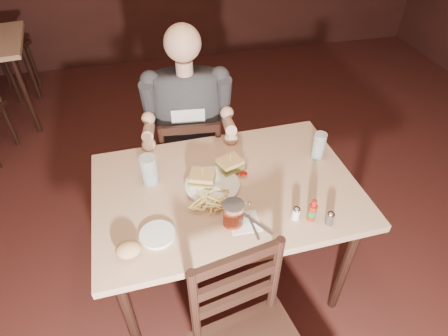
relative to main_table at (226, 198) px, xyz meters
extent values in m
plane|color=#331513|center=(0.18, -0.33, -0.69)|extent=(7.00, 7.00, 0.00)
cube|color=tan|center=(0.00, 0.00, 0.06)|extent=(1.29, 0.88, 0.04)
cylinder|color=black|center=(-0.54, -0.35, -0.33)|extent=(0.05, 0.05, 0.73)
cylinder|color=black|center=(-0.56, 0.32, -0.33)|extent=(0.05, 0.05, 0.73)
cylinder|color=black|center=(0.56, -0.32, -0.33)|extent=(0.05, 0.05, 0.73)
cylinder|color=black|center=(0.54, 0.35, -0.33)|extent=(0.05, 0.05, 0.73)
cylinder|color=black|center=(-1.33, 1.89, -0.33)|extent=(0.04, 0.04, 0.73)
cylinder|color=black|center=(-1.41, 2.53, -0.33)|extent=(0.04, 0.04, 0.73)
cylinder|color=white|center=(-0.07, 0.02, 0.08)|extent=(0.27, 0.27, 0.01)
ellipsoid|color=maroon|center=(0.10, 0.05, 0.10)|extent=(0.04, 0.04, 0.01)
cylinder|color=silver|center=(-0.35, 0.12, 0.15)|extent=(0.08, 0.08, 0.15)
cylinder|color=silver|center=(0.52, 0.11, 0.15)|extent=(0.07, 0.07, 0.15)
cube|color=white|center=(0.03, -0.24, 0.08)|extent=(0.14, 0.13, 0.00)
cube|color=silver|center=(0.06, -0.23, 0.08)|extent=(0.14, 0.20, 0.01)
cube|color=silver|center=(0.05, -0.27, 0.08)|extent=(0.02, 0.14, 0.00)
cylinder|color=white|center=(-0.35, -0.22, 0.08)|extent=(0.15, 0.15, 0.01)
ellipsoid|color=tan|center=(-0.47, -0.30, 0.12)|extent=(0.11, 0.09, 0.06)
camera|label=1|loc=(-0.31, -1.27, 1.34)|focal=30.00mm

